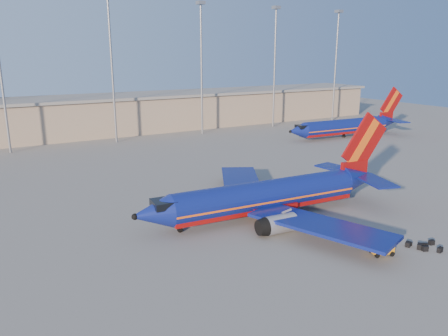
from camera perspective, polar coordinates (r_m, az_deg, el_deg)
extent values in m
plane|color=slate|center=(54.90, 5.21, -4.33)|extent=(220.00, 220.00, 0.00)
cube|color=gray|center=(108.88, -8.15, 7.30)|extent=(120.00, 15.00, 8.00)
cube|color=slate|center=(108.43, -8.23, 9.50)|extent=(122.00, 16.00, 0.60)
cylinder|color=gray|center=(88.50, -27.12, 10.67)|extent=(0.44, 0.44, 28.00)
cylinder|color=gray|center=(91.85, -14.38, 11.90)|extent=(0.44, 0.44, 28.00)
cylinder|color=gray|center=(99.20, -2.96, 12.51)|extent=(0.44, 0.44, 28.00)
cube|color=gray|center=(99.66, -3.07, 20.75)|extent=(1.60, 1.60, 0.70)
cylinder|color=gray|center=(109.75, 6.62, 12.65)|extent=(0.44, 0.44, 28.00)
cube|color=gray|center=(110.16, 6.85, 20.10)|extent=(1.60, 1.60, 0.70)
cylinder|color=gray|center=(122.67, 14.34, 12.52)|extent=(0.44, 0.44, 28.00)
cube|color=gray|center=(123.04, 14.79, 19.18)|extent=(1.60, 1.60, 0.70)
cylinder|color=navy|center=(49.08, 5.39, -3.60)|extent=(22.40, 4.87, 3.43)
cube|color=maroon|center=(49.36, 5.36, -4.56)|extent=(22.36, 4.22, 1.20)
cube|color=#FA5D15|center=(49.15, 5.38, -3.85)|extent=(22.40, 4.91, 0.20)
cone|color=navy|center=(44.01, -9.36, -5.94)|extent=(4.10, 3.67, 3.43)
cube|color=black|center=(44.04, -7.90, -4.64)|extent=(2.38, 2.55, 0.74)
cone|color=navy|center=(56.98, 17.08, -1.25)|extent=(5.03, 3.73, 3.43)
cube|color=maroon|center=(56.17, 16.62, -0.12)|extent=(3.91, 0.76, 2.04)
cube|color=maroon|center=(56.34, 17.84, 3.22)|extent=(6.80, 0.74, 7.39)
cube|color=#FA5D15|center=(56.21, 17.70, 3.21)|extent=(4.54, 0.68, 5.80)
cube|color=navy|center=(58.84, 14.78, -0.07)|extent=(3.60, 6.26, 0.20)
cube|color=navy|center=(54.45, 19.08, -1.59)|extent=(4.28, 6.46, 0.20)
cube|color=navy|center=(56.72, 2.27, -1.88)|extent=(10.78, 14.86, 0.32)
cube|color=navy|center=(43.90, 12.53, -7.32)|extent=(9.31, 15.07, 0.32)
cube|color=maroon|center=(49.72, 5.81, -4.89)|extent=(5.78, 3.97, 0.93)
cylinder|color=gray|center=(52.97, 1.60, -3.77)|extent=(3.45, 2.16, 1.94)
cylinder|color=gray|center=(45.21, 7.34, -7.24)|extent=(3.45, 2.16, 1.94)
cylinder|color=gray|center=(45.57, -5.77, -7.76)|extent=(0.24, 0.24, 1.02)
cylinder|color=black|center=(45.66, -5.76, -8.01)|extent=(0.61, 0.27, 0.59)
cylinder|color=black|center=(52.39, 5.26, -4.83)|extent=(0.81, 0.56, 0.78)
cylinder|color=black|center=(48.62, 8.22, -6.51)|extent=(0.81, 0.56, 0.78)
cylinder|color=navy|center=(99.07, 15.44, 5.24)|extent=(21.42, 4.60, 3.28)
cube|color=maroon|center=(99.21, 15.41, 4.77)|extent=(21.38, 3.98, 1.15)
cube|color=#FA5D15|center=(99.11, 15.43, 5.12)|extent=(21.42, 4.64, 0.19)
cone|color=navy|center=(91.31, 9.54, 4.80)|extent=(3.92, 3.50, 3.28)
cube|color=black|center=(91.85, 10.15, 5.36)|extent=(2.27, 2.43, 0.71)
cone|color=navy|center=(108.00, 20.63, 5.75)|extent=(4.80, 3.56, 3.28)
cube|color=maroon|center=(107.33, 20.42, 6.36)|extent=(3.74, 0.72, 1.95)
cube|color=maroon|center=(107.87, 21.03, 8.01)|extent=(6.51, 0.69, 7.07)
cube|color=#FA5D15|center=(107.74, 20.97, 8.01)|extent=(4.34, 0.64, 5.54)
cube|color=navy|center=(109.74, 19.38, 6.25)|extent=(3.46, 6.00, 0.19)
cube|color=navy|center=(105.67, 21.70, 5.74)|extent=(4.08, 6.17, 0.19)
cylinder|color=black|center=(99.41, 15.36, 4.11)|extent=(0.66, 0.66, 0.80)
cube|color=orange|center=(43.05, 19.93, -9.75)|extent=(2.19, 1.65, 0.93)
cube|color=black|center=(42.83, 19.99, -9.07)|extent=(1.19, 1.25, 0.32)
cylinder|color=black|center=(43.25, 18.67, -10.18)|extent=(0.51, 0.30, 0.48)
cylinder|color=black|center=(42.47, 19.38, -10.72)|extent=(0.51, 0.30, 0.48)
cylinder|color=black|center=(44.00, 20.36, -9.90)|extent=(0.51, 0.30, 0.48)
cylinder|color=black|center=(43.23, 21.08, -10.42)|extent=(0.51, 0.30, 0.48)
cube|color=black|center=(45.51, 24.77, -9.54)|extent=(0.63, 0.54, 0.47)
cube|color=black|center=(45.83, 26.38, -9.55)|extent=(0.66, 0.43, 0.48)
cube|color=black|center=(46.34, 24.67, -9.15)|extent=(0.72, 0.63, 0.38)
cube|color=black|center=(46.07, 23.00, -9.12)|extent=(0.61, 0.40, 0.36)
cube|color=black|center=(45.72, 24.17, -9.32)|extent=(0.75, 0.65, 0.52)
cube|color=black|center=(47.16, 25.48, -8.77)|extent=(0.59, 0.46, 0.48)
cube|color=black|center=(45.81, 22.91, -9.16)|extent=(0.70, 0.62, 0.48)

